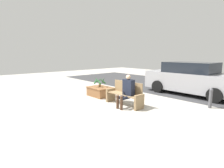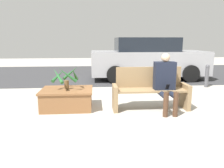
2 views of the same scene
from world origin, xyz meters
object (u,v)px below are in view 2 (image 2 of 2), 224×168
person_seated (166,80)px  potted_plant (66,76)px  bollard_post (207,75)px  bench (150,90)px  planter_box (67,98)px  parked_car (147,59)px

person_seated → potted_plant: size_ratio=1.99×
person_seated → bollard_post: 3.14m
bench → planter_box: bench is taller
bollard_post → person_seated: bearing=-133.1°
planter_box → potted_plant: 0.50m
person_seated → parked_car: parked_car is taller
bench → bollard_post: bearing=40.9°
potted_plant → bollard_post: 4.71m
potted_plant → parked_car: bearing=53.8°
potted_plant → parked_car: parked_car is taller
bench → planter_box: 1.86m
potted_plant → bollard_post: size_ratio=0.83×
potted_plant → parked_car: (2.72, 3.71, 0.05)m
planter_box → potted_plant: bearing=-128.0°
person_seated → parked_car: bearing=81.8°
bench → parked_car: bearing=77.4°
bench → potted_plant: potted_plant is taller
planter_box → parked_car: bearing=53.8°
parked_car → bench: bearing=-102.6°
potted_plant → bollard_post: (4.27, 1.94, -0.34)m
parked_car → bollard_post: (1.55, -1.77, -0.40)m
person_seated → potted_plant: bearing=171.0°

